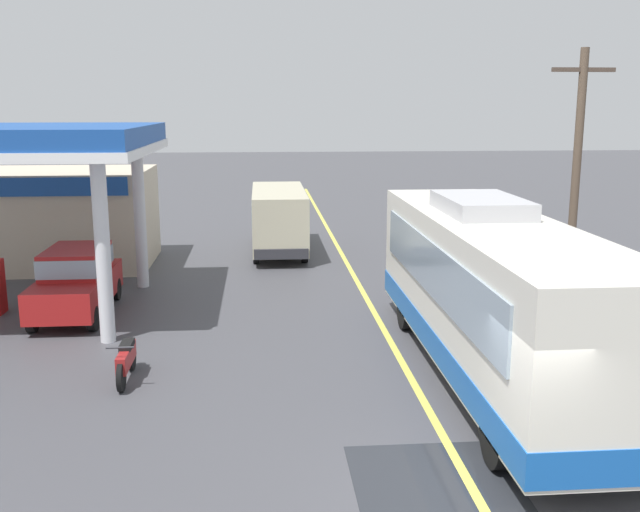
{
  "coord_description": "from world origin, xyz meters",
  "views": [
    {
      "loc": [
        -3.08,
        -9.03,
        5.62
      ],
      "look_at": [
        -1.5,
        10.0,
        1.6
      ],
      "focal_mm": 40.26,
      "sensor_mm": 36.0,
      "label": 1
    }
  ],
  "objects": [
    {
      "name": "ground",
      "position": [
        0.0,
        20.0,
        0.0
      ],
      "size": [
        120.0,
        120.0,
        0.0
      ],
      "primitive_type": "plane",
      "color": "#424247"
    },
    {
      "name": "lane_divider_stripe",
      "position": [
        0.0,
        15.0,
        0.0
      ],
      "size": [
        0.16,
        50.0,
        0.01
      ],
      "primitive_type": "cube",
      "color": "#D8CC4C",
      "rests_on": "ground"
    },
    {
      "name": "wet_puddle_patch",
      "position": [
        -0.51,
        -0.07,
        0.0
      ],
      "size": [
        2.52,
        4.17,
        0.01
      ],
      "primitive_type": "cube",
      "color": "#26282D",
      "rests_on": "ground"
    },
    {
      "name": "coach_bus_main",
      "position": [
        1.67,
        5.05,
        1.72
      ],
      "size": [
        2.6,
        11.04,
        3.69
      ],
      "color": "silver",
      "rests_on": "ground"
    },
    {
      "name": "gas_station_roadside",
      "position": [
        -10.53,
        14.85,
        2.63
      ],
      "size": [
        9.1,
        11.95,
        5.1
      ],
      "color": "#194799",
      "rests_on": "ground"
    },
    {
      "name": "car_at_pump",
      "position": [
        -8.13,
        10.43,
        1.01
      ],
      "size": [
        1.7,
        4.2,
        1.82
      ],
      "color": "maroon",
      "rests_on": "ground"
    },
    {
      "name": "minibus_opposing_lane",
      "position": [
        -2.4,
        18.49,
        1.47
      ],
      "size": [
        2.04,
        6.13,
        2.44
      ],
      "color": "#BFB799",
      "rests_on": "ground"
    },
    {
      "name": "motorcycle_parked_forecourt",
      "position": [
        -5.93,
        5.38,
        0.44
      ],
      "size": [
        0.55,
        1.8,
        0.92
      ],
      "color": "black",
      "rests_on": "ground"
    },
    {
      "name": "pedestrian_near_pump",
      "position": [
        -8.31,
        11.93,
        0.93
      ],
      "size": [
        0.55,
        0.22,
        1.66
      ],
      "color": "#33333F",
      "rests_on": "ground"
    },
    {
      "name": "utility_pole_roadside",
      "position": [
        5.92,
        10.81,
        3.77
      ],
      "size": [
        1.8,
        0.24,
        7.19
      ],
      "color": "brown",
      "rests_on": "ground"
    }
  ]
}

